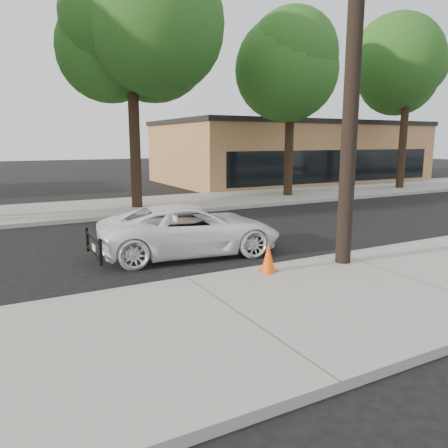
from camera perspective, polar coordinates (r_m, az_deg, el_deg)
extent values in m
plane|color=black|center=(10.86, -9.18, -4.70)|extent=(120.00, 120.00, 0.00)
cube|color=gray|center=(7.12, 2.50, -12.41)|extent=(90.00, 4.40, 0.15)
cube|color=gray|center=(18.93, -17.67, 1.80)|extent=(90.00, 5.00, 0.15)
cube|color=#9E9B93|center=(8.96, -4.75, -7.47)|extent=(90.00, 0.12, 0.16)
cube|color=#AA7A46|center=(32.36, 8.67, 9.17)|extent=(18.00, 10.00, 4.00)
cylinder|color=black|center=(10.18, 16.57, 20.40)|extent=(0.34, 0.34, 9.00)
cylinder|color=black|center=(18.51, -11.53, 9.52)|extent=(0.44, 0.44, 4.75)
sphere|color=#134415|center=(18.86, -12.02, 21.68)|extent=(4.80, 4.80, 4.80)
sphere|color=#134415|center=(18.90, -9.67, 25.72)|extent=(3.84, 3.84, 3.84)
cylinder|color=black|center=(22.44, 8.47, 9.37)|extent=(0.44, 0.44, 4.40)
sphere|color=#134415|center=(22.64, 8.74, 18.64)|extent=(4.35, 4.35, 4.35)
sphere|color=#134415|center=(22.84, 10.78, 21.46)|extent=(3.48, 3.48, 3.48)
cylinder|color=black|center=(27.82, 22.26, 9.17)|extent=(0.44, 0.44, 4.60)
sphere|color=#134415|center=(28.02, 22.85, 17.04)|extent=(4.65, 4.65, 4.65)
sphere|color=#134415|center=(28.39, 24.65, 19.35)|extent=(3.72, 3.72, 3.72)
imported|color=white|center=(11.22, -4.36, -0.71)|extent=(4.88, 2.75, 1.29)
cube|color=#FF570D|center=(9.36, 5.77, -6.14)|extent=(0.41, 0.41, 0.02)
cone|color=#FF570D|center=(9.28, 5.81, -4.30)|extent=(0.37, 0.37, 0.64)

